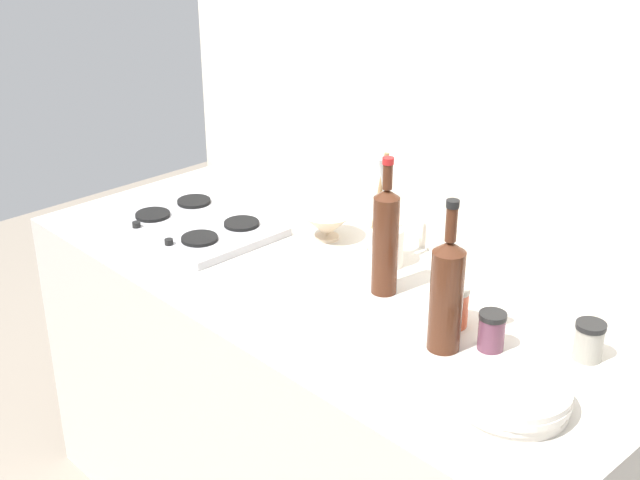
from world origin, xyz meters
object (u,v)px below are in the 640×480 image
(plate_stack, at_px, (514,397))
(condiment_jar_front, at_px, (492,331))
(mixing_bowl, at_px, (327,225))
(stovetop_hob, at_px, (197,224))
(wine_bottle_mid_left, at_px, (447,293))
(utensil_crock, at_px, (386,242))
(condiment_jar_spare, at_px, (589,341))
(wine_bottle_leftmost, at_px, (385,239))
(condiment_jar_rear, at_px, (453,306))

(plate_stack, height_order, condiment_jar_front, condiment_jar_front)
(plate_stack, xyz_separation_m, mixing_bowl, (-0.85, 0.30, 0.01))
(stovetop_hob, bearing_deg, condiment_jar_front, 4.74)
(wine_bottle_mid_left, relative_size, utensil_crock, 1.15)
(mixing_bowl, height_order, condiment_jar_spare, condiment_jar_spare)
(stovetop_hob, height_order, condiment_jar_spare, condiment_jar_spare)
(stovetop_hob, height_order, utensil_crock, utensil_crock)
(wine_bottle_leftmost, distance_m, condiment_jar_rear, 0.24)
(stovetop_hob, xyz_separation_m, wine_bottle_mid_left, (0.92, 0.01, 0.13))
(condiment_jar_rear, height_order, condiment_jar_spare, condiment_jar_rear)
(mixing_bowl, bearing_deg, wine_bottle_mid_left, -19.89)
(stovetop_hob, xyz_separation_m, condiment_jar_front, (0.99, 0.08, 0.03))
(utensil_crock, xyz_separation_m, condiment_jar_front, (0.45, -0.14, -0.02))
(condiment_jar_front, bearing_deg, condiment_jar_rear, 170.73)
(plate_stack, bearing_deg, wine_bottle_mid_left, 161.68)
(stovetop_hob, height_order, wine_bottle_mid_left, wine_bottle_mid_left)
(wine_bottle_leftmost, bearing_deg, utensil_crock, 131.33)
(wine_bottle_leftmost, xyz_separation_m, condiment_jar_front, (0.35, -0.03, -0.10))
(wine_bottle_leftmost, bearing_deg, plate_stack, -19.27)
(wine_bottle_mid_left, xyz_separation_m, condiment_jar_front, (0.08, 0.07, -0.09))
(stovetop_hob, distance_m, utensil_crock, 0.59)
(mixing_bowl, distance_m, condiment_jar_front, 0.69)
(wine_bottle_leftmost, height_order, wine_bottle_mid_left, same)
(wine_bottle_mid_left, xyz_separation_m, condiment_jar_spare, (0.25, 0.20, -0.09))
(plate_stack, xyz_separation_m, condiment_jar_rear, (-0.29, 0.18, 0.02))
(plate_stack, xyz_separation_m, utensil_crock, (-0.62, 0.30, 0.04))
(wine_bottle_mid_left, distance_m, condiment_jar_front, 0.14)
(wine_bottle_leftmost, distance_m, wine_bottle_mid_left, 0.29)
(condiment_jar_spare, bearing_deg, mixing_bowl, 178.52)
(stovetop_hob, xyz_separation_m, mixing_bowl, (0.32, 0.23, 0.03))
(wine_bottle_leftmost, height_order, condiment_jar_spare, wine_bottle_leftmost)
(plate_stack, height_order, wine_bottle_mid_left, wine_bottle_mid_left)
(mixing_bowl, bearing_deg, wine_bottle_leftmost, -19.71)
(plate_stack, bearing_deg, mixing_bowl, 160.56)
(stovetop_hob, bearing_deg, plate_stack, -3.59)
(utensil_crock, bearing_deg, plate_stack, -25.70)
(wine_bottle_mid_left, xyz_separation_m, utensil_crock, (-0.38, 0.22, -0.08))
(wine_bottle_mid_left, distance_m, utensil_crock, 0.44)
(wine_bottle_mid_left, distance_m, mixing_bowl, 0.65)
(mixing_bowl, bearing_deg, plate_stack, -19.44)
(wine_bottle_mid_left, distance_m, condiment_jar_rear, 0.14)
(utensil_crock, xyz_separation_m, condiment_jar_rear, (0.33, -0.12, -0.01))
(wine_bottle_leftmost, relative_size, wine_bottle_mid_left, 1.00)
(wine_bottle_leftmost, relative_size, utensil_crock, 1.15)
(wine_bottle_mid_left, bearing_deg, condiment_jar_spare, 38.42)
(utensil_crock, relative_size, condiment_jar_rear, 3.09)
(condiment_jar_front, bearing_deg, mixing_bowl, 168.05)
(wine_bottle_mid_left, height_order, utensil_crock, wine_bottle_mid_left)
(wine_bottle_mid_left, relative_size, mixing_bowl, 2.36)
(stovetop_hob, xyz_separation_m, condiment_jar_spare, (1.17, 0.20, 0.03))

